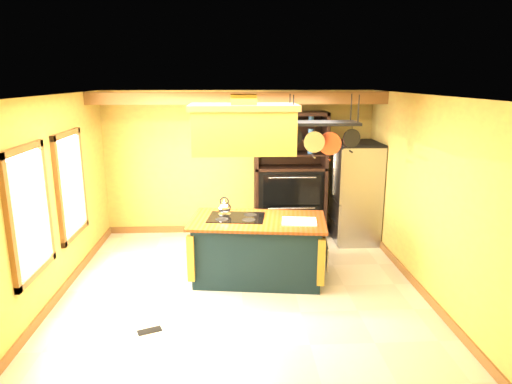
{
  "coord_description": "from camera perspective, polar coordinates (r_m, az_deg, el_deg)",
  "views": [
    {
      "loc": [
        -0.1,
        -6.0,
        2.91
      ],
      "look_at": [
        0.22,
        0.3,
        1.33
      ],
      "focal_mm": 32.0,
      "sensor_mm": 36.0,
      "label": 1
    }
  ],
  "objects": [
    {
      "name": "floor",
      "position": [
        6.67,
        -1.79,
        -11.86
      ],
      "size": [
        5.0,
        5.0,
        0.0
      ],
      "primitive_type": "plane",
      "color": "beige",
      "rests_on": "ground"
    },
    {
      "name": "ceiling",
      "position": [
        6.0,
        -1.99,
        12.01
      ],
      "size": [
        5.0,
        5.0,
        0.0
      ],
      "primitive_type": "plane",
      "rotation": [
        3.14,
        0.0,
        0.0
      ],
      "color": "white",
      "rests_on": "wall_back"
    },
    {
      "name": "wall_back",
      "position": [
        8.64,
        -2.19,
        3.62
      ],
      "size": [
        5.0,
        0.02,
        2.7
      ],
      "primitive_type": "cube",
      "color": "gold",
      "rests_on": "floor"
    },
    {
      "name": "wall_front",
      "position": [
        3.83,
        -1.2,
        -10.02
      ],
      "size": [
        5.0,
        0.02,
        2.7
      ],
      "primitive_type": "cube",
      "color": "gold",
      "rests_on": "floor"
    },
    {
      "name": "wall_left",
      "position": [
        6.65,
        -23.98,
        -0.78
      ],
      "size": [
        0.02,
        5.0,
        2.7
      ],
      "primitive_type": "cube",
      "color": "gold",
      "rests_on": "floor"
    },
    {
      "name": "wall_right",
      "position": [
        6.72,
        19.95,
        -0.26
      ],
      "size": [
        0.02,
        5.0,
        2.7
      ],
      "primitive_type": "cube",
      "color": "gold",
      "rests_on": "floor"
    },
    {
      "name": "ceiling_beam",
      "position": [
        7.7,
        -2.2,
        11.64
      ],
      "size": [
        5.0,
        0.15,
        0.2
      ],
      "primitive_type": "cube",
      "color": "brown",
      "rests_on": "ceiling"
    },
    {
      "name": "window_near",
      "position": [
        5.91,
        -26.42,
        -2.29
      ],
      "size": [
        0.06,
        1.06,
        1.56
      ],
      "color": "brown",
      "rests_on": "wall_left"
    },
    {
      "name": "window_far",
      "position": [
        7.17,
        -22.09,
        0.83
      ],
      "size": [
        0.06,
        1.06,
        1.56
      ],
      "color": "brown",
      "rests_on": "wall_left"
    },
    {
      "name": "kitchen_island",
      "position": [
        6.78,
        0.24,
        -7.07
      ],
      "size": [
        2.07,
        1.32,
        1.11
      ],
      "rotation": [
        0.0,
        0.0,
        -0.13
      ],
      "color": "black",
      "rests_on": "floor"
    },
    {
      "name": "range_hood",
      "position": [
        6.35,
        -1.55,
        8.08
      ],
      "size": [
        1.47,
        0.83,
        0.8
      ],
      "color": "#AC892B",
      "rests_on": "ceiling"
    },
    {
      "name": "pot_rack",
      "position": [
        6.48,
        8.35,
        7.73
      ],
      "size": [
        1.04,
        0.49,
        0.86
      ],
      "color": "black",
      "rests_on": "ceiling"
    },
    {
      "name": "refrigerator",
      "position": [
        8.45,
        12.27,
        -0.32
      ],
      "size": [
        0.77,
        0.91,
        1.77
      ],
      "color": "#999BA2",
      "rests_on": "floor"
    },
    {
      "name": "hutch",
      "position": [
        8.55,
        4.21,
        0.38
      ],
      "size": [
        1.32,
        0.6,
        2.33
      ],
      "color": "black",
      "rests_on": "floor"
    },
    {
      "name": "floor_register",
      "position": [
        5.79,
        -13.17,
        -16.52
      ],
      "size": [
        0.3,
        0.22,
        0.01
      ],
      "primitive_type": "cube",
      "rotation": [
        0.0,
        0.0,
        0.39
      ],
      "color": "black",
      "rests_on": "floor"
    }
  ]
}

